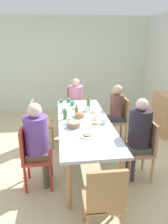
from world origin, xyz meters
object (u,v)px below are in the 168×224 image
Objects in this scene: chair_3 at (39,121)px; plate_2 at (95,124)px; plate_0 at (87,135)px; bowl_1 at (74,124)px; person_0 at (76,98)px; person_1 at (37,138)px; chair_0 at (76,104)px; cup_3 at (87,109)px; cup_5 at (96,117)px; cup_1 at (61,101)px; cup_7 at (64,110)px; plate_3 at (94,113)px; bottle_2 at (65,114)px; person_2 at (139,132)px; chair_1 at (32,153)px; side_cabinet at (168,114)px; cup_6 at (73,103)px; person_5 at (116,109)px; cup_2 at (69,100)px; chair_2 at (143,147)px; chair_5 at (120,117)px; plate_1 at (75,109)px; bowl_0 at (79,115)px; cup_0 at (104,121)px; cup_4 at (69,120)px; dining_table at (84,124)px; bottle_0 at (76,111)px; bottle_1 at (88,103)px; chair_4 at (104,199)px.

chair_3 is 4.44× the size of plate_2.
bowl_1 is (-0.35, -0.16, 0.03)m from plate_0.
person_1 reaches higher than person_0.
chair_3 is (0.99, -0.80, 0.00)m from chair_0.
cup_5 is at bearing 10.45° from cup_3.
person_0 is 1.72m from plate_2.
cup_7 is at bearing 2.75° from cup_1.
chair_0 is at bearing -170.07° from plate_3.
cup_7 is (-0.72, -0.12, 0.00)m from bowl_1.
person_0 is 1.44m from bottle_2.
person_2 is 10.33× the size of cup_3.
chair_3 is at bearing 180.00° from chair_1.
cup_6 is at bearing -90.70° from side_cabinet.
side_cabinet is (-0.24, 1.24, -0.24)m from person_5.
chair_1 is 0.24m from person_1.
chair_0 is 0.58m from cup_2.
person_5 is at bearing -175.66° from chair_2.
chair_5 is at bearing 67.04° from cup_1.
chair_3 is at bearing -147.70° from plate_0.
plate_1 is 1.38× the size of bowl_0.
person_1 is 1.37× the size of chair_3.
cup_0 is 1.07× the size of cup_4.
bottle_0 reaches higher than dining_table.
bowl_1 reaches higher than cup_2.
person_1 is 6.21× the size of bowl_1.
side_cabinet is at bearing 109.24° from bowl_0.
bottle_1 is (-1.17, 0.86, 0.10)m from person_1.
bowl_0 is (-0.35, -0.21, 0.03)m from plate_2.
person_5 is at bearing 120.89° from bowl_0.
chair_3 is 1.46m from plate_0.
person_5 is at bearing -90.00° from chair_5.
plate_0 is 1.73m from cup_2.
chair_4 is 0.77× the size of person_5.
plate_1 is at bearing -91.43° from bottle_1.
cup_7 is at bearing -90.94° from cup_3.
plate_2 is (-0.42, 0.87, -0.00)m from person_1.
plate_0 is 1.93× the size of cup_5.
cup_6 is (-1.07, -0.28, 0.03)m from plate_2.
chair_1 is 4.02× the size of plate_1.
chair_5 reaches higher than cup_5.
dining_table is 10.45× the size of plate_3.
chair_1 and chair_4 have the same top height.
plate_1 is at bearing -174.56° from bowl_0.
person_0 is 1.73m from cup_0.
chair_0 is 1.28m from chair_5.
bottle_2 reaches higher than cup_3.
chair_1 is at bearing -39.15° from bottle_1.
bottle_0 is (-0.87, 0.70, 0.30)m from chair_1.
chair_4 is at bearing 3.95° from cup_2.
cup_5 is (-1.61, 0.19, 0.26)m from chair_4.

